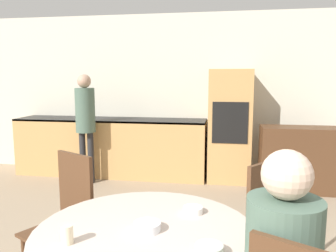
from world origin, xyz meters
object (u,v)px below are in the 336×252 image
object	(u,v)px
chair_far_right	(252,222)
bowl_centre	(147,227)
cup	(67,235)
bowl_far	(209,250)
person_standing	(85,116)
bowl_near	(193,210)
sideboard	(299,159)
chair_far_left	(67,215)
oven_unit	(229,126)

from	to	relation	value
chair_far_right	bowl_centre	xyz separation A→B (m)	(-0.62, -0.62, 0.21)
cup	bowl_far	distance (m)	0.70
person_standing	bowl_far	distance (m)	3.67
person_standing	bowl_near	bearing A→B (deg)	-55.29
person_standing	sideboard	bearing A→B (deg)	2.74
chair_far_left	bowl_near	size ratio (longest dim) A/B	8.33
sideboard	bowl_near	distance (m)	3.06
sideboard	bowl_far	xyz separation A→B (m)	(-1.12, -3.25, 0.32)
person_standing	bowl_near	world-z (taller)	person_standing
cup	bowl_near	xyz separation A→B (m)	(0.59, 0.47, -0.03)
oven_unit	bowl_centre	distance (m)	3.43
bowl_centre	bowl_far	distance (m)	0.39
cup	bowl_centre	world-z (taller)	cup
sideboard	chair_far_right	xyz separation A→B (m)	(-0.84, -2.43, 0.11)
chair_far_left	chair_far_right	xyz separation A→B (m)	(1.35, 0.11, 0.00)
oven_unit	cup	bearing A→B (deg)	-103.63
bowl_near	bowl_far	xyz separation A→B (m)	(0.12, -0.47, 0.01)
cup	chair_far_right	bearing A→B (deg)	40.02
bowl_near	chair_far_right	bearing A→B (deg)	41.42
sideboard	bowl_near	size ratio (longest dim) A/B	8.59
cup	bowl_near	size ratio (longest dim) A/B	0.78
bowl_far	person_standing	bearing A→B (deg)	121.99
chair_far_right	bowl_near	distance (m)	0.56
bowl_far	chair_far_right	bearing A→B (deg)	71.35
chair_far_right	sideboard	bearing A→B (deg)	-159.77
oven_unit	sideboard	xyz separation A→B (m)	(0.95, -0.34, -0.40)
sideboard	chair_far_right	size ratio (longest dim) A/B	1.03
oven_unit	bowl_far	bearing A→B (deg)	-92.70
cup	sideboard	bearing A→B (deg)	60.72
chair_far_left	bowl_centre	world-z (taller)	chair_far_left
oven_unit	cup	distance (m)	3.70
person_standing	bowl_near	xyz separation A→B (m)	(1.82, -2.63, -0.26)
person_standing	chair_far_right	bearing A→B (deg)	-45.86
chair_far_left	bowl_near	world-z (taller)	chair_far_left
cup	bowl_centre	size ratio (longest dim) A/B	0.63
oven_unit	chair_far_right	xyz separation A→B (m)	(0.11, -2.77, -0.29)
cup	bowl_far	bearing A→B (deg)	0.11
person_standing	bowl_centre	bearing A→B (deg)	-61.19
oven_unit	sideboard	world-z (taller)	oven_unit
sideboard	bowl_near	world-z (taller)	sideboard
person_standing	cup	xyz separation A→B (m)	(1.24, -3.11, -0.23)
chair_far_left	bowl_near	xyz separation A→B (m)	(0.95, -0.24, 0.20)
oven_unit	cup	size ratio (longest dim) A/B	17.94
sideboard	bowl_far	distance (m)	3.45
chair_far_right	bowl_near	bearing A→B (deg)	-9.19
chair_far_left	bowl_centre	xyz separation A→B (m)	(0.73, -0.51, 0.21)
oven_unit	bowl_near	distance (m)	3.13
oven_unit	bowl_centre	bearing A→B (deg)	-98.55
person_standing	bowl_far	xyz separation A→B (m)	(1.94, -3.10, -0.25)
chair_far_right	bowl_near	xyz separation A→B (m)	(-0.39, -0.35, 0.20)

